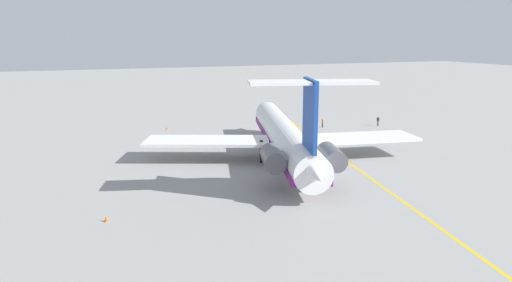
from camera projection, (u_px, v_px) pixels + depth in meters
ground at (365, 152)px, 67.68m from camera, size 383.11×383.11×0.00m
main_jetliner at (285, 137)px, 61.84m from camera, size 41.37×37.07×12.26m
ground_crew_near_nose at (323, 122)px, 85.54m from camera, size 0.43×0.28×1.72m
ground_crew_near_tail at (378, 120)px, 87.15m from camera, size 0.33×0.36×1.80m
safety_cone_nose at (106, 219)px, 42.38m from camera, size 0.40×0.40×0.55m
safety_cone_wingtip at (167, 128)px, 84.09m from camera, size 0.40×0.40×0.55m
taxiway_centreline at (337, 154)px, 66.63m from camera, size 102.67×21.00×0.01m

